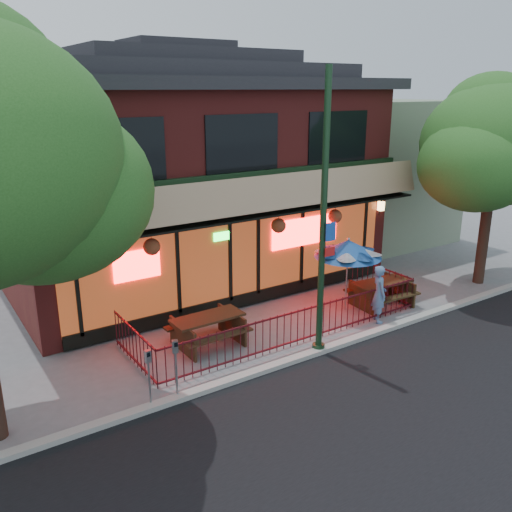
{
  "coord_description": "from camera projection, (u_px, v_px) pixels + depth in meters",
  "views": [
    {
      "loc": [
        -8.33,
        -10.0,
        6.5
      ],
      "look_at": [
        -0.33,
        2.0,
        2.01
      ],
      "focal_mm": 38.0,
      "sensor_mm": 36.0,
      "label": 1
    }
  ],
  "objects": [
    {
      "name": "curb",
      "position": [
        321.0,
        350.0,
        13.87
      ],
      "size": [
        80.0,
        0.25,
        0.12
      ],
      "primitive_type": "cube",
      "color": "#999993",
      "rests_on": "ground"
    },
    {
      "name": "street_light",
      "position": [
        323.0,
        233.0,
        13.03
      ],
      "size": [
        0.43,
        0.32,
        7.0
      ],
      "color": "#17341D",
      "rests_on": "ground"
    },
    {
      "name": "pedestrian",
      "position": [
        379.0,
        294.0,
        15.52
      ],
      "size": [
        0.63,
        0.73,
        1.7
      ],
      "primitive_type": "imported",
      "rotation": [
        0.0,
        0.0,
        1.14
      ],
      "color": "#5379A7",
      "rests_on": "ground"
    },
    {
      "name": "picnic_table_right",
      "position": [
        382.0,
        290.0,
        16.73
      ],
      "size": [
        1.98,
        1.58,
        0.81
      ],
      "color": "#372713",
      "rests_on": "ground"
    },
    {
      "name": "patio_fence",
      "position": [
        297.0,
        317.0,
        14.5
      ],
      "size": [
        8.44,
        2.62,
        1.0
      ],
      "color": "#450E16",
      "rests_on": "ground"
    },
    {
      "name": "neighbor_building",
      "position": [
        358.0,
        169.0,
        24.28
      ],
      "size": [
        6.0,
        7.0,
        6.0
      ],
      "primitive_type": "cube",
      "color": "slate",
      "rests_on": "ground"
    },
    {
      "name": "restaurant_building",
      "position": [
        182.0,
        160.0,
        18.71
      ],
      "size": [
        12.96,
        9.49,
        8.05
      ],
      "color": "maroon",
      "rests_on": "ground"
    },
    {
      "name": "parking_meter_near",
      "position": [
        176.0,
        359.0,
        11.57
      ],
      "size": [
        0.15,
        0.14,
        1.39
      ],
      "color": "gray",
      "rests_on": "ground"
    },
    {
      "name": "ground",
      "position": [
        308.0,
        345.0,
        14.29
      ],
      "size": [
        80.0,
        80.0,
        0.0
      ],
      "primitive_type": "plane",
      "color": "gray",
      "rests_on": "ground"
    },
    {
      "name": "street_tree_right",
      "position": [
        495.0,
        137.0,
        17.54
      ],
      "size": [
        4.8,
        4.8,
        7.02
      ],
      "color": "#332019",
      "rests_on": "ground"
    },
    {
      "name": "parking_meter_far",
      "position": [
        149.0,
        369.0,
        11.25
      ],
      "size": [
        0.13,
        0.11,
        1.33
      ],
      "color": "gray",
      "rests_on": "ground"
    },
    {
      "name": "patio_umbrella",
      "position": [
        348.0,
        249.0,
        16.02
      ],
      "size": [
        2.0,
        2.0,
        2.28
      ],
      "color": "gray",
      "rests_on": "ground"
    },
    {
      "name": "picnic_table_left",
      "position": [
        208.0,
        326.0,
        14.15
      ],
      "size": [
        1.92,
        1.48,
        0.81
      ],
      "color": "#3C2616",
      "rests_on": "ground"
    }
  ]
}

